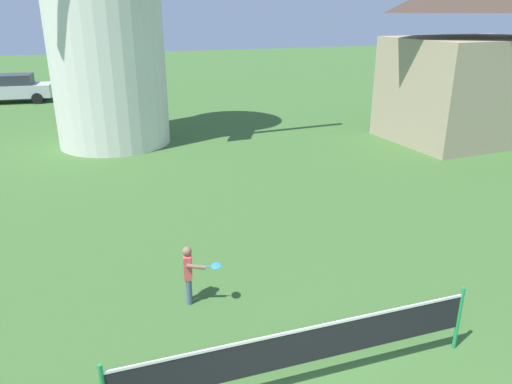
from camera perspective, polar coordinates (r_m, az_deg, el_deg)
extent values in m
cylinder|color=#238E4C|center=(8.47, 22.49, -13.43)|extent=(0.06, 0.06, 1.10)
cube|color=black|center=(7.13, 5.45, -17.57)|extent=(5.25, 0.01, 0.55)
cube|color=white|center=(6.95, 5.53, -15.65)|extent=(5.25, 0.02, 0.04)
cylinder|color=slate|center=(9.25, -7.77, -10.96)|extent=(0.10, 0.10, 0.51)
cylinder|color=slate|center=(9.13, -7.80, -11.42)|extent=(0.10, 0.10, 0.51)
cube|color=#DB4C4C|center=(8.95, -7.94, -8.58)|extent=(0.19, 0.27, 0.45)
sphere|color=#89664C|center=(8.81, -8.03, -6.85)|extent=(0.17, 0.17, 0.17)
cylinder|color=#89664C|center=(9.10, -7.90, -8.20)|extent=(0.07, 0.07, 0.34)
cylinder|color=#89664C|center=(8.79, -6.99, -8.62)|extent=(0.35, 0.15, 0.13)
cylinder|color=#338CCC|center=(8.78, -6.10, -8.60)|extent=(0.22, 0.07, 0.04)
ellipsoid|color=#338CCC|center=(8.78, -4.65, -8.55)|extent=(0.23, 0.28, 0.03)
cube|color=silver|center=(31.59, -26.67, 10.47)|extent=(4.57, 2.09, 0.70)
cube|color=#2D333D|center=(31.50, -26.86, 11.59)|extent=(2.61, 1.71, 0.56)
cylinder|color=black|center=(32.17, -23.62, 10.44)|extent=(0.61, 0.23, 0.60)
cylinder|color=black|center=(30.52, -24.10, 9.90)|extent=(0.61, 0.23, 0.60)
cube|color=tan|center=(21.78, 23.48, 10.89)|extent=(6.29, 4.80, 4.00)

